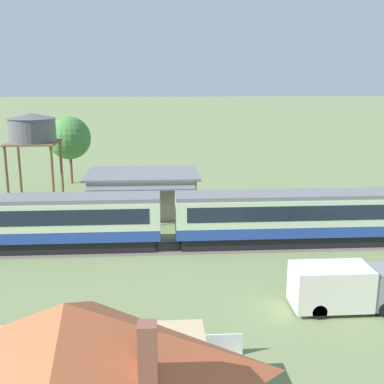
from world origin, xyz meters
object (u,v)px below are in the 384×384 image
station_building (143,192)px  water_tower (32,130)px  cottage_terracotta_roof (69,379)px  passenger_train (172,218)px  delivery_truck_grey (345,287)px  yard_tree_0 (69,138)px

station_building → water_tower: 12.69m
cottage_terracotta_roof → station_building: bearing=87.4°
passenger_train → delivery_truck_grey: (9.04, -10.53, -0.92)m
station_building → water_tower: (-10.71, 4.10, 5.42)m
passenger_train → yard_tree_0: size_ratio=9.96×
passenger_train → water_tower: size_ratio=8.80×
station_building → passenger_train: bearing=-75.9°
station_building → water_tower: water_tower is taller
water_tower → cottage_terracotta_roof: 35.30m
cottage_terracotta_roof → delivery_truck_grey: (12.79, 9.60, -1.57)m
cottage_terracotta_roof → delivery_truck_grey: cottage_terracotta_roof is taller
water_tower → yard_tree_0: (1.75, 9.42, -1.96)m
yard_tree_0 → cottage_terracotta_roof: bearing=-80.0°
passenger_train → delivery_truck_grey: passenger_train is taller
delivery_truck_grey → yard_tree_0: bearing=121.3°
station_building → yard_tree_0: 16.59m
station_building → delivery_truck_grey: size_ratio=1.73×
passenger_train → station_building: 9.81m
passenger_train → cottage_terracotta_roof: cottage_terracotta_roof is taller
passenger_train → cottage_terracotta_roof: 20.49m
passenger_train → yard_tree_0: yard_tree_0 is taller
water_tower → yard_tree_0: 9.78m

